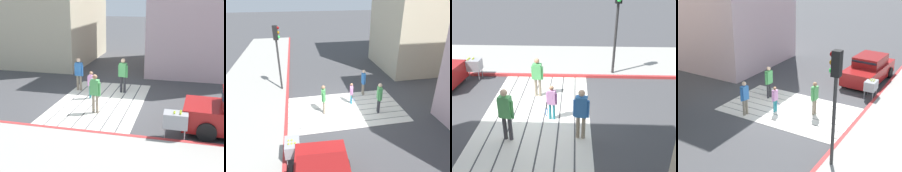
# 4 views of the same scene
# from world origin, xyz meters

# --- Properties ---
(ground_plane) EXTENTS (120.00, 120.00, 0.00)m
(ground_plane) POSITION_xyz_m (0.00, 0.00, 0.00)
(ground_plane) COLOR #424244
(crosswalk_stripes) EXTENTS (6.40, 3.80, 0.01)m
(crosswalk_stripes) POSITION_xyz_m (0.00, -0.00, 0.01)
(crosswalk_stripes) COLOR silver
(crosswalk_stripes) RESTS_ON ground
(sidewalk_west) EXTENTS (4.80, 40.00, 0.12)m
(sidewalk_west) POSITION_xyz_m (-5.60, 0.00, 0.06)
(sidewalk_west) COLOR #9E9B93
(sidewalk_west) RESTS_ON ground
(curb_painted) EXTENTS (0.16, 40.00, 0.13)m
(curb_painted) POSITION_xyz_m (-3.25, 0.00, 0.07)
(curb_painted) COLOR #BC3333
(curb_painted) RESTS_ON ground
(traffic_light_corner) EXTENTS (0.39, 0.28, 4.24)m
(traffic_light_corner) POSITION_xyz_m (-3.58, 3.20, 3.04)
(traffic_light_corner) COLOR #2D2D2D
(traffic_light_corner) RESTS_ON ground
(tennis_ball_cart) EXTENTS (0.56, 0.80, 1.02)m
(tennis_ball_cart) POSITION_xyz_m (-2.90, -3.44, 0.70)
(tennis_ball_cart) COLOR #99999E
(tennis_ball_cart) RESTS_ON ground
(pedestrian_adult_lead) EXTENTS (0.28, 0.50, 1.74)m
(pedestrian_adult_lead) POSITION_xyz_m (1.70, -0.68, 1.01)
(pedestrian_adult_lead) COLOR #333338
(pedestrian_adult_lead) RESTS_ON ground
(pedestrian_adult_trailing) EXTENTS (0.24, 0.48, 1.64)m
(pedestrian_adult_trailing) POSITION_xyz_m (-1.24, -0.15, 0.95)
(pedestrian_adult_trailing) COLOR gray
(pedestrian_adult_trailing) RESTS_ON ground
(pedestrian_adult_side) EXTENTS (0.26, 0.49, 1.68)m
(pedestrian_adult_side) POSITION_xyz_m (1.53, 1.55, 0.98)
(pedestrian_adult_side) COLOR gray
(pedestrian_adult_side) RESTS_ON ground
(pedestrian_child_with_racket) EXTENTS (0.28, 0.41, 1.30)m
(pedestrian_child_with_racket) POSITION_xyz_m (0.50, 0.56, 0.73)
(pedestrian_child_with_racket) COLOR teal
(pedestrian_child_with_racket) RESTS_ON ground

